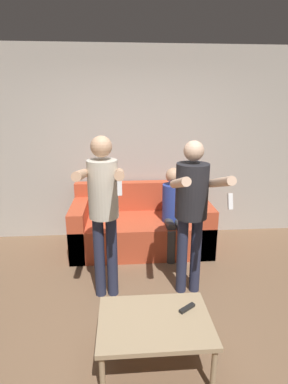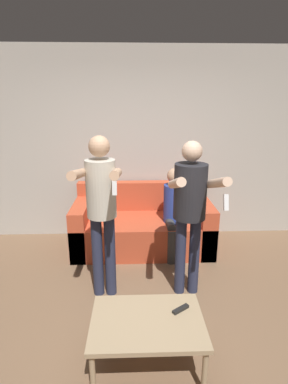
{
  "view_description": "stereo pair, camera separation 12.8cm",
  "coord_description": "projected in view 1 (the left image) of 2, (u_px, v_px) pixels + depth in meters",
  "views": [
    {
      "loc": [
        -0.2,
        -2.11,
        1.96
      ],
      "look_at": [
        0.04,
        1.16,
        0.97
      ],
      "focal_mm": 28.0,
      "sensor_mm": 36.0,
      "label": 1
    },
    {
      "loc": [
        -0.07,
        -2.12,
        1.96
      ],
      "look_at": [
        0.04,
        1.16,
        0.97
      ],
      "focal_mm": 28.0,
      "sensor_mm": 36.0,
      "label": 2
    }
  ],
  "objects": [
    {
      "name": "remote_on_table",
      "position": [
        187.0,
        308.0,
        2.34
      ],
      "size": [
        0.14,
        0.12,
        0.02
      ],
      "color": "black",
      "rests_on": "coffee_table"
    },
    {
      "name": "person_standing_left",
      "position": [
        103.0,
        203.0,
        2.87
      ],
      "size": [
        0.41,
        0.68,
        1.67
      ],
      "color": "#282D47",
      "rests_on": "ground_plane"
    },
    {
      "name": "couch",
      "position": [
        141.0,
        227.0,
        4.16
      ],
      "size": [
        1.85,
        0.91,
        0.85
      ],
      "color": "#C64C2D",
      "rests_on": "ground_plane"
    },
    {
      "name": "ground_plane",
      "position": [
        149.0,
        337.0,
        2.6
      ],
      "size": [
        14.0,
        14.0,
        0.0
      ],
      "primitive_type": "plane",
      "color": "brown"
    },
    {
      "name": "coffee_table",
      "position": [
        155.0,
        324.0,
        2.24
      ],
      "size": [
        0.84,
        0.61,
        0.4
      ],
      "color": "tan",
      "rests_on": "ground_plane"
    },
    {
      "name": "person_seated",
      "position": [
        173.0,
        209.0,
        3.88
      ],
      "size": [
        0.28,
        0.51,
        1.16
      ],
      "color": "#383838",
      "rests_on": "ground_plane"
    },
    {
      "name": "person_standing_right",
      "position": [
        192.0,
        203.0,
        2.94
      ],
      "size": [
        0.44,
        0.74,
        1.62
      ],
      "color": "#282D47",
      "rests_on": "ground_plane"
    },
    {
      "name": "wall_back",
      "position": [
        136.0,
        146.0,
        4.31
      ],
      "size": [
        6.4,
        0.06,
        2.7
      ],
      "color": "#B7B2A8",
      "rests_on": "ground_plane"
    }
  ]
}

